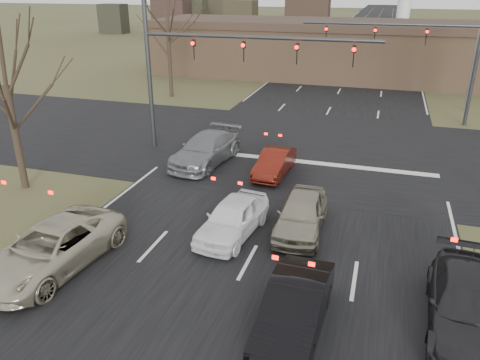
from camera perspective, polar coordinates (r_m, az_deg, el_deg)
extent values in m
plane|color=#434525|center=(13.60, -2.78, -16.61)|extent=(360.00, 360.00, 0.00)
cube|color=black|center=(70.45, 14.60, 15.17)|extent=(14.00, 300.00, 0.02)
cube|color=black|center=(26.54, 8.28, 3.68)|extent=(200.00, 14.00, 0.02)
cube|color=#836346|center=(48.27, 15.56, 14.56)|extent=(42.00, 10.00, 4.60)
cube|color=#38281E|center=(47.99, 15.91, 17.68)|extent=(42.40, 10.40, 0.70)
cylinder|color=#383A3D|center=(26.30, -10.99, 12.32)|extent=(0.24, 0.24, 8.00)
cylinder|color=#383A3D|center=(23.78, 2.10, 16.99)|extent=(12.00, 0.18, 0.18)
imported|color=black|center=(24.93, -5.62, 15.55)|extent=(0.16, 0.20, 1.00)
imported|color=black|center=(24.04, 0.48, 15.39)|extent=(0.16, 0.20, 1.00)
imported|color=black|center=(23.42, 6.96, 15.02)|extent=(0.16, 0.20, 1.00)
imported|color=black|center=(23.09, 13.68, 14.45)|extent=(0.16, 0.20, 1.00)
cylinder|color=#383A3D|center=(33.57, 26.81, 12.58)|extent=(0.24, 0.24, 8.00)
cylinder|color=#383A3D|center=(32.91, 17.68, 17.64)|extent=(11.00, 0.18, 0.18)
imported|color=black|center=(33.04, 21.75, 15.91)|extent=(0.16, 0.20, 1.00)
imported|color=black|center=(32.99, 16.11, 16.59)|extent=(0.16, 0.20, 1.00)
imported|color=black|center=(33.23, 10.47, 17.12)|extent=(0.16, 0.20, 1.00)
cylinder|color=gray|center=(37.45, 27.02, 14.95)|extent=(0.18, 0.18, 10.00)
cylinder|color=black|center=(22.83, -25.61, 4.58)|extent=(0.32, 0.32, 4.68)
cylinder|color=black|center=(39.09, -8.55, 13.79)|extent=(0.32, 0.32, 5.23)
imported|color=#B5AE92|center=(16.47, -21.94, -7.65)|extent=(3.02, 5.55, 1.48)
imported|color=white|center=(17.21, -0.90, -4.64)|extent=(2.12, 4.22, 1.38)
imported|color=black|center=(12.89, 6.64, -15.32)|extent=(1.62, 4.32, 1.41)
imported|color=black|center=(14.24, 26.02, -13.64)|extent=(2.31, 5.06, 1.44)
imported|color=slate|center=(24.16, -4.18, 3.78)|extent=(2.74, 5.43, 1.51)
imported|color=#53130B|center=(22.71, 4.22, 2.12)|extent=(1.49, 3.76, 1.22)
imported|color=gray|center=(17.60, 7.49, -4.10)|extent=(1.78, 4.22, 1.42)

